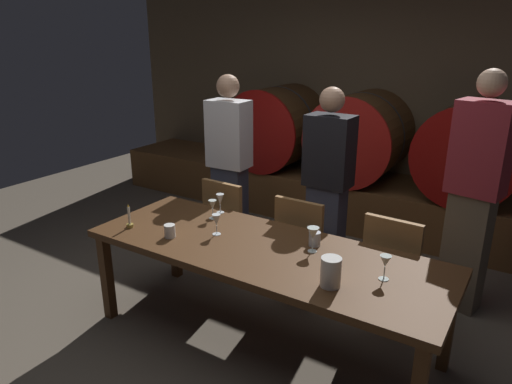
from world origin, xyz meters
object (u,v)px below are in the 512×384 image
Objects in this scene: chair_center at (304,243)px; wine_glass_far_left at (220,200)px; chair_left at (230,222)px; wine_glass_far_right at (385,262)px; chair_right at (394,265)px; wine_barrel_center at (361,136)px; wine_barrel_left at (278,127)px; candle_center at (130,221)px; guest_right at (474,193)px; cup_left at (170,231)px; wine_glass_left at (213,205)px; guest_center at (328,185)px; cup_right at (315,239)px; wine_glass_center at (216,221)px; pitcher at (331,272)px; wine_glass_right at (313,234)px; dining_table at (263,257)px; wine_barrel_right at (472,150)px; guest_left at (229,165)px.

chair_center is 5.70× the size of wine_glass_far_left.
wine_glass_far_right is (1.57, -0.67, 0.34)m from chair_left.
wine_barrel_center is at bearing -59.41° from chair_right.
candle_center is (0.31, -2.69, -0.22)m from wine_barrel_left.
guest_right is 2.23m from cup_left.
wine_glass_far_right is (1.39, -0.21, 0.00)m from wine_glass_left.
guest_center is 0.92m from cup_right.
candle_center is at bearing -175.60° from cup_left.
chair_left is at bearing 119.00° from wine_glass_center.
pitcher is at bearing -0.36° from cup_left.
chair_center is 0.71m from wine_glass_right.
chair_right is 1.40m from wine_glass_left.
wine_barrel_left reaches higher than chair_left.
pitcher is at bearing -134.98° from wine_glass_far_right.
wine_glass_far_left is at bearing 56.98° from candle_center.
dining_table is 15.77× the size of wine_glass_far_left.
guest_right is 1.90m from wine_glass_center.
wine_barrel_right is at bearing -92.92° from chair_right.
wine_barrel_left is at bearing -15.64° from guest_right.
wine_glass_far_left is at bearing 116.69° from chair_left.
wine_barrel_left is 2.81m from dining_table.
pitcher is 0.99m from wine_glass_center.
candle_center is 1.21× the size of wine_glass_center.
wine_glass_right reaches higher than chair_right.
chair_right is (1.46, -0.03, 0.00)m from chair_left.
wine_glass_far_left is 0.42m from wine_glass_center.
wine_glass_left is 0.98× the size of wine_glass_center.
wine_glass_right reaches higher than wine_glass_far_right.
wine_glass_far_left reaches higher than wine_glass_left.
wine_glass_left is at bearing 84.28° from cup_left.
chair_right is at bearing -41.84° from wine_barrel_left.
cup_right is at bearing 49.42° from chair_right.
wine_barrel_center is at bearing 180.00° from wine_barrel_right.
guest_right is 11.92× the size of wine_glass_far_left.
wine_glass_center is (-1.08, -0.66, 0.34)m from chair_right.
wine_glass_far_right is (0.83, -0.63, 0.34)m from chair_center.
cup_right is at bearing -9.08° from wine_glass_far_left.
wine_barrel_right is 5.28× the size of candle_center.
guest_center is (-0.89, -1.38, -0.14)m from wine_barrel_right.
dining_table is at bearing -30.02° from wine_glass_far_left.
wine_barrel_right is at bearing -121.53° from guest_center.
wine_glass_left is (0.03, -0.13, 0.00)m from wine_glass_far_left.
wine_barrel_center is at bearing 81.75° from wine_glass_left.
chair_center is at bearing 155.30° from guest_left.
dining_table is 0.97m from chair_right.
pitcher is (0.60, -1.29, -0.04)m from guest_center.
guest_right reaches higher than wine_glass_center.
guest_left is at bearing 146.96° from cup_right.
wine_barrel_left is at bearing -70.72° from chair_left.
chair_left is 9.63× the size of cup_left.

